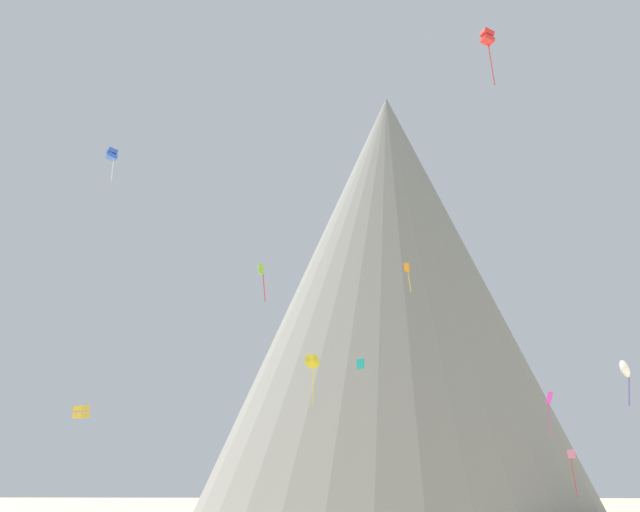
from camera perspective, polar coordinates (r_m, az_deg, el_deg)
name	(u,v)px	position (r m, az deg, el deg)	size (l,w,h in m)	color
rock_massif	(395,307)	(119.29, 5.15, -3.47)	(67.61, 67.61, 60.54)	gray
kite_blue_high	(112,155)	(92.31, -14.07, 6.76)	(1.45, 1.43, 3.54)	blue
kite_red_high	(487,38)	(73.31, 11.40, 14.43)	(1.25, 1.20, 5.17)	red
kite_orange_mid	(407,272)	(85.73, 6.01, -1.10)	(0.71, 0.31, 3.11)	orange
kite_yellow_mid	(313,361)	(89.61, -0.50, -7.23)	(1.83, 1.34, 5.62)	yellow
kite_teal_mid	(360,364)	(77.36, 2.79, -7.39)	(0.73, 0.82, 0.94)	teal
kite_magenta_low	(549,405)	(91.76, 15.44, -9.82)	(0.79, 0.58, 4.71)	#D1339E
kite_lime_mid	(262,276)	(71.07, -3.99, -1.35)	(0.68, 0.60, 3.28)	#8CD133
kite_white_low	(623,370)	(73.03, 20.07, -7.33)	(0.96, 1.56, 3.74)	white
kite_pink_low	(572,462)	(97.06, 16.91, -13.37)	(0.89, 0.33, 5.02)	pink
kite_gold_low	(81,412)	(95.25, -16.05, -10.23)	(1.74, 1.76, 1.45)	gold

